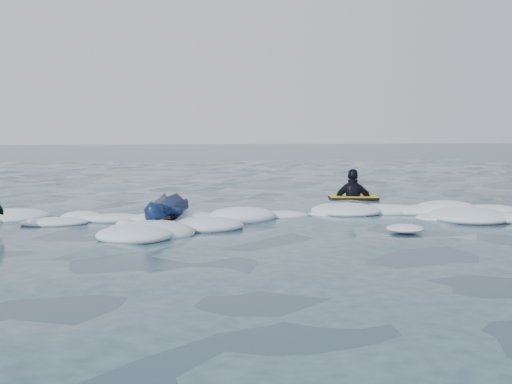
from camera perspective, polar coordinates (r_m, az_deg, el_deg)
The scene contains 4 objects.
ground at distance 8.67m, azimuth -6.48°, elevation -3.85°, with size 120.00×120.00×0.00m, color #162936.
foam_band at distance 9.69m, azimuth -6.82°, elevation -2.88°, with size 12.00×3.10×0.30m, color white, non-canonical shape.
prone_woman_unit at distance 9.57m, azimuth -8.00°, elevation -1.65°, with size 0.99×1.76×0.43m.
waiting_rider_unit at distance 13.26m, azimuth 8.63°, elevation -1.10°, with size 1.06×0.70×1.48m.
Camera 1 is at (-0.47, -8.55, 1.39)m, focal length 45.00 mm.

